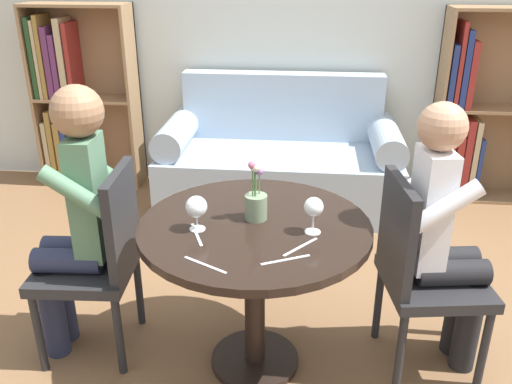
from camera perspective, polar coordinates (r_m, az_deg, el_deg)
name	(u,v)px	position (r m, az deg, el deg)	size (l,w,h in m)	color
ground_plane	(255,362)	(2.62, -0.12, -17.44)	(16.00, 16.00, 0.00)	brown
back_wall	(286,10)	(4.19, 3.13, 18.59)	(5.20, 0.05, 2.70)	silver
round_table	(255,253)	(2.28, -0.13, -6.45)	(0.96, 0.96, 0.72)	black
couch	(280,163)	(4.01, 2.49, 3.07)	(1.72, 0.80, 0.92)	#9EB2C6
bookshelf_left	(75,101)	(4.53, -18.55, 9.04)	(0.78, 0.28, 1.40)	#93704C
bookshelf_right	(474,118)	(4.33, 21.99, 7.23)	(0.78, 0.28, 1.40)	#93704C
chair_left	(100,256)	(2.52, -16.10, -6.45)	(0.44, 0.44, 0.90)	#232326
chair_right	(420,269)	(2.44, 16.85, -7.72)	(0.48, 0.48, 0.90)	#232326
person_left	(75,218)	(2.46, -18.52, -2.60)	(0.43, 0.36, 1.26)	#282D47
person_right	(445,237)	(2.40, 19.27, -4.49)	(0.45, 0.38, 1.22)	black
wine_glass_left	(196,208)	(2.14, -6.29, -1.66)	(0.09, 0.09, 0.14)	white
wine_glass_right	(314,208)	(2.11, 6.09, -1.70)	(0.08, 0.08, 0.15)	white
flower_vase	(256,200)	(2.22, 0.04, -0.89)	(0.09, 0.09, 0.26)	gray
knife_left_setting	(286,260)	(1.96, 3.13, -7.14)	(0.18, 0.09, 0.00)	silver
fork_left_setting	(300,247)	(2.05, 4.71, -5.78)	(0.13, 0.15, 0.00)	silver
knife_right_setting	(205,265)	(1.94, -5.39, -7.64)	(0.17, 0.10, 0.00)	silver
fork_right_setting	(197,235)	(2.14, -6.26, -4.47)	(0.08, 0.18, 0.00)	silver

